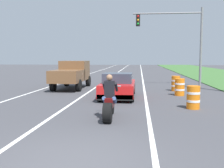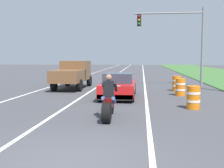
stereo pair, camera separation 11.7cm
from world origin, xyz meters
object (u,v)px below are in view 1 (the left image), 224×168
at_px(traffic_light_mast_near, 179,34).
at_px(construction_barrel_far, 176,83).
at_px(construction_barrel_mid, 180,87).
at_px(sports_car_red, 118,86).
at_px(pickup_truck_left_lane_brown, 72,73).
at_px(construction_barrel_nearest, 193,97).
at_px(motorcycle_with_rider, 109,103).

distance_m(traffic_light_mast_near, construction_barrel_far, 4.73).
bearing_deg(construction_barrel_mid, construction_barrel_far, 88.27).
height_order(sports_car_red, construction_barrel_mid, sports_car_red).
bearing_deg(pickup_truck_left_lane_brown, construction_barrel_nearest, -44.77).
relative_size(sports_car_red, pickup_truck_left_lane_brown, 0.90).
xyz_separation_m(construction_barrel_mid, construction_barrel_far, (0.07, 2.23, 0.00)).
bearing_deg(sports_car_red, construction_barrel_nearest, -40.90).
height_order(traffic_light_mast_near, construction_barrel_mid, traffic_light_mast_near).
bearing_deg(pickup_truck_left_lane_brown, traffic_light_mast_near, 16.64).
bearing_deg(construction_barrel_nearest, traffic_light_mast_near, 85.96).
distance_m(sports_car_red, construction_barrel_far, 4.91).
relative_size(construction_barrel_nearest, construction_barrel_mid, 1.00).
relative_size(traffic_light_mast_near, construction_barrel_nearest, 6.00).
bearing_deg(sports_car_red, construction_barrel_mid, 17.43).
height_order(motorcycle_with_rider, construction_barrel_nearest, motorcycle_with_rider).
distance_m(construction_barrel_mid, construction_barrel_far, 2.23).
height_order(motorcycle_with_rider, traffic_light_mast_near, traffic_light_mast_near).
xyz_separation_m(construction_barrel_nearest, construction_barrel_mid, (0.02, 4.14, 0.00)).
relative_size(sports_car_red, traffic_light_mast_near, 0.72).
distance_m(construction_barrel_nearest, construction_barrel_far, 6.38).
distance_m(motorcycle_with_rider, sports_car_red, 5.37).
xyz_separation_m(sports_car_red, pickup_truck_left_lane_brown, (-3.67, 4.08, 0.48)).
distance_m(sports_car_red, construction_barrel_mid, 3.70).
relative_size(pickup_truck_left_lane_brown, construction_barrel_nearest, 4.80).
relative_size(sports_car_red, construction_barrel_mid, 4.30).
xyz_separation_m(traffic_light_mast_near, construction_barrel_nearest, (-0.67, -9.46, -3.54)).
xyz_separation_m(sports_car_red, construction_barrel_nearest, (3.51, -3.04, -0.13)).
distance_m(pickup_truck_left_lane_brown, traffic_light_mast_near, 8.69).
distance_m(sports_car_red, construction_barrel_nearest, 4.64).
height_order(traffic_light_mast_near, construction_barrel_nearest, traffic_light_mast_near).
height_order(construction_barrel_nearest, construction_barrel_mid, same).
bearing_deg(sports_car_red, construction_barrel_far, 42.87).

